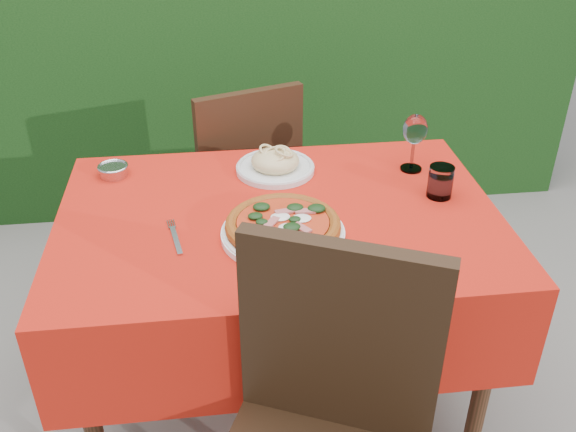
{
  "coord_description": "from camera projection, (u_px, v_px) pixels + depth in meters",
  "views": [
    {
      "loc": [
        -0.16,
        -1.56,
        1.7
      ],
      "look_at": [
        0.02,
        -0.05,
        0.77
      ],
      "focal_mm": 40.0,
      "sensor_mm": 36.0,
      "label": 1
    }
  ],
  "objects": [
    {
      "name": "pasta_plate",
      "position": [
        275.0,
        164.0,
        2.04
      ],
      "size": [
        0.25,
        0.25,
        0.07
      ],
      "rotation": [
        0.0,
        0.0,
        -0.14
      ],
      "color": "silver",
      "rests_on": "dining_table"
    },
    {
      "name": "ground",
      "position": [
        281.0,
        397.0,
        2.22
      ],
      "size": [
        60.0,
        60.0,
        0.0
      ],
      "primitive_type": "plane",
      "color": "#68625E",
      "rests_on": "ground"
    },
    {
      "name": "fork",
      "position": [
        176.0,
        240.0,
        1.71
      ],
      "size": [
        0.06,
        0.19,
        0.0
      ],
      "primitive_type": "cube",
      "rotation": [
        0.0,
        0.0,
        0.18
      ],
      "color": "#B2B2B9",
      "rests_on": "dining_table"
    },
    {
      "name": "water_glass",
      "position": [
        440.0,
        183.0,
        1.89
      ],
      "size": [
        0.07,
        0.07,
        0.1
      ],
      "color": "silver",
      "rests_on": "dining_table"
    },
    {
      "name": "pizza_plate",
      "position": [
        283.0,
        228.0,
        1.71
      ],
      "size": [
        0.37,
        0.37,
        0.06
      ],
      "rotation": [
        0.0,
        0.0,
        -0.26
      ],
      "color": "white",
      "rests_on": "dining_table"
    },
    {
      "name": "steel_ramekin",
      "position": [
        113.0,
        171.0,
        2.02
      ],
      "size": [
        0.09,
        0.09,
        0.03
      ],
      "primitive_type": "cylinder",
      "color": "#B9B9C1",
      "rests_on": "dining_table"
    },
    {
      "name": "wine_glass",
      "position": [
        415.0,
        132.0,
        1.99
      ],
      "size": [
        0.08,
        0.08,
        0.19
      ],
      "color": "silver",
      "rests_on": "dining_table"
    },
    {
      "name": "chair_far",
      "position": [
        242.0,
        177.0,
        2.51
      ],
      "size": [
        0.52,
        0.52,
        0.9
      ],
      "rotation": [
        0.0,
        0.0,
        3.47
      ],
      "color": "black",
      "rests_on": "ground"
    },
    {
      "name": "dining_table",
      "position": [
        279.0,
        257.0,
        1.91
      ],
      "size": [
        1.26,
        0.86,
        0.75
      ],
      "color": "#4E2A19",
      "rests_on": "ground"
    },
    {
      "name": "hedge",
      "position": [
        243.0,
        15.0,
        3.05
      ],
      "size": [
        3.2,
        0.55,
        1.78
      ],
      "color": "black",
      "rests_on": "ground"
    }
  ]
}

